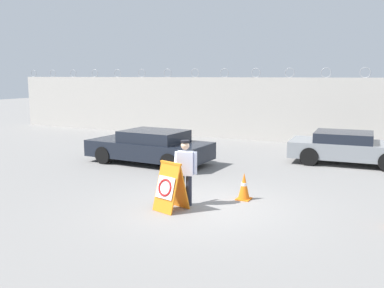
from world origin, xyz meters
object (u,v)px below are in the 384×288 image
object	(u,v)px
barricade_sign	(170,186)
parked_car_rear_sedan	(348,147)
security_guard	(185,170)
parked_car_front_coupe	(150,147)
traffic_cone_near	(244,186)

from	to	relation	value
barricade_sign	parked_car_rear_sedan	xyz separation A→B (m)	(3.12, 7.79, 0.02)
security_guard	barricade_sign	bearing A→B (deg)	55.35
parked_car_front_coupe	parked_car_rear_sedan	bearing A→B (deg)	-151.73
barricade_sign	parked_car_front_coupe	distance (m)	5.68
traffic_cone_near	barricade_sign	bearing A→B (deg)	-127.92
parked_car_front_coupe	security_guard	bearing A→B (deg)	133.49
security_guard	parked_car_front_coupe	size ratio (longest dim) A/B	0.35
barricade_sign	parked_car_rear_sedan	size ratio (longest dim) A/B	0.27
barricade_sign	traffic_cone_near	xyz separation A→B (m)	(1.29, 1.66, -0.24)
security_guard	parked_car_front_coupe	bearing A→B (deg)	-67.31
security_guard	traffic_cone_near	size ratio (longest dim) A/B	2.31
parked_car_front_coupe	traffic_cone_near	bearing A→B (deg)	150.46
parked_car_rear_sedan	security_guard	bearing A→B (deg)	-116.49
traffic_cone_near	parked_car_front_coupe	xyz separation A→B (m)	(-4.72, 2.87, 0.27)
parked_car_rear_sedan	parked_car_front_coupe	bearing A→B (deg)	-157.74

